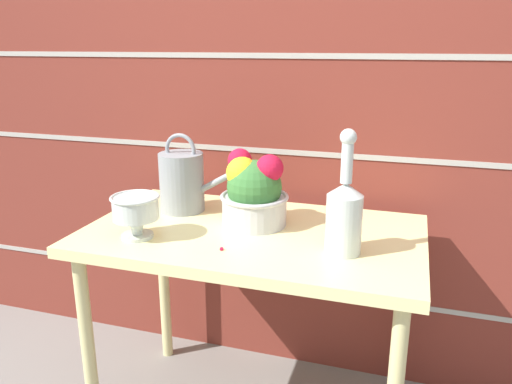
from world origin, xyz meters
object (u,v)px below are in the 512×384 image
watering_can (183,181)px  glass_decanter (344,213)px  crystal_pedestal_bowl (136,210)px  flower_planter (253,192)px

watering_can → glass_decanter: size_ratio=0.84×
crystal_pedestal_bowl → flower_planter: bearing=35.7°
watering_can → glass_decanter: bearing=-19.4°
flower_planter → glass_decanter: size_ratio=0.69×
flower_planter → glass_decanter: glass_decanter is taller
glass_decanter → watering_can: bearing=160.6°
watering_can → glass_decanter: (0.61, -0.21, 0.01)m
crystal_pedestal_bowl → flower_planter: size_ratio=0.61×
watering_can → flower_planter: bearing=-12.6°
watering_can → crystal_pedestal_bowl: bearing=-94.6°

